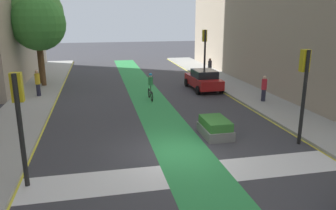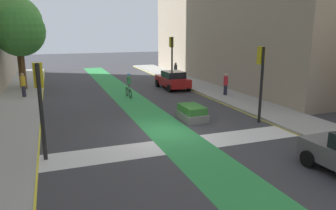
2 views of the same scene
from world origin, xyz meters
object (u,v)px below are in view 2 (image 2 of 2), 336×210
at_px(pedestrian_sidewalk_left_a, 23,85).
at_px(street_tree_near, 16,22).
at_px(traffic_signal_near_left, 40,92).
at_px(median_planter, 192,113).
at_px(traffic_signal_near_right, 261,70).
at_px(pedestrian_sidewalk_right_b, 176,70).
at_px(street_tree_far, 19,31).
at_px(traffic_signal_far_right, 172,51).
at_px(car_red_right_far, 173,80).
at_px(cyclist_in_lane, 129,85).
at_px(pedestrian_sidewalk_right_a, 226,84).

distance_m(pedestrian_sidewalk_left_a, street_tree_near, 6.62).
xyz_separation_m(traffic_signal_near_left, median_planter, (7.89, 3.06, -2.31)).
relative_size(traffic_signal_near_right, pedestrian_sidewalk_right_b, 2.50).
bearing_deg(street_tree_far, traffic_signal_near_right, -49.34).
xyz_separation_m(pedestrian_sidewalk_right_b, street_tree_near, (-14.58, 0.14, 4.70)).
relative_size(traffic_signal_far_right, car_red_right_far, 1.05).
relative_size(traffic_signal_far_right, street_tree_near, 0.57).
distance_m(traffic_signal_near_right, car_red_right_far, 11.62).
height_order(pedestrian_sidewalk_left_a, street_tree_far, street_tree_far).
xyz_separation_m(street_tree_near, street_tree_far, (0.30, -1.03, -0.74)).
xyz_separation_m(pedestrian_sidewalk_left_a, street_tree_near, (-0.45, 4.72, 4.63)).
bearing_deg(street_tree_far, street_tree_near, 106.28).
height_order(street_tree_near, median_planter, street_tree_near).
relative_size(cyclist_in_lane, pedestrian_sidewalk_right_b, 1.11).
relative_size(car_red_right_far, median_planter, 2.11).
distance_m(traffic_signal_near_right, pedestrian_sidewalk_right_b, 16.12).
bearing_deg(traffic_signal_near_left, traffic_signal_near_right, 7.22).
height_order(traffic_signal_near_left, cyclist_in_lane, traffic_signal_near_left).
bearing_deg(street_tree_near, pedestrian_sidewalk_left_a, -84.56).
xyz_separation_m(traffic_signal_near_right, pedestrian_sidewalk_left_a, (-12.78, 11.36, -1.86)).
bearing_deg(street_tree_far, cyclist_in_lane, -37.33).
xyz_separation_m(traffic_signal_far_right, median_planter, (-3.40, -12.13, -2.71)).
height_order(pedestrian_sidewalk_right_a, median_planter, pedestrian_sidewalk_right_a).
height_order(traffic_signal_near_right, street_tree_far, street_tree_far).
height_order(traffic_signal_near_right, median_planter, traffic_signal_near_right).
bearing_deg(cyclist_in_lane, pedestrian_sidewalk_right_a, -19.14).
height_order(pedestrian_sidewalk_left_a, street_tree_near, street_tree_near).
xyz_separation_m(pedestrian_sidewalk_right_a, median_planter, (-5.19, -5.09, -0.60)).
xyz_separation_m(street_tree_far, median_planter, (9.59, -13.42, -4.56)).
xyz_separation_m(car_red_right_far, median_planter, (-2.60, -9.76, -0.40)).
bearing_deg(street_tree_near, traffic_signal_near_left, -83.47).
distance_m(traffic_signal_far_right, pedestrian_sidewalk_right_a, 7.56).
bearing_deg(street_tree_near, street_tree_far, -73.72).
relative_size(traffic_signal_near_right, traffic_signal_far_right, 0.94).
bearing_deg(street_tree_far, car_red_right_far, -16.71).
relative_size(traffic_signal_far_right, cyclist_in_lane, 2.40).
distance_m(street_tree_far, median_planter, 17.11).
bearing_deg(pedestrian_sidewalk_left_a, traffic_signal_far_right, 10.60).
height_order(traffic_signal_near_right, traffic_signal_near_left, traffic_signal_near_right).
height_order(traffic_signal_far_right, street_tree_near, street_tree_near).
relative_size(pedestrian_sidewalk_left_a, median_planter, 0.90).
distance_m(pedestrian_sidewalk_right_a, pedestrian_sidewalk_right_b, 9.23).
bearing_deg(median_planter, car_red_right_far, 75.06).
bearing_deg(traffic_signal_far_right, street_tree_near, 170.11).
bearing_deg(car_red_right_far, traffic_signal_near_right, -86.30).
bearing_deg(pedestrian_sidewalk_left_a, street_tree_far, 92.33).
bearing_deg(median_planter, pedestrian_sidewalk_right_b, 71.85).
bearing_deg(street_tree_near, cyclist_in_lane, -40.77).
bearing_deg(pedestrian_sidewalk_right_a, street_tree_near, 148.18).
xyz_separation_m(pedestrian_sidewalk_right_a, pedestrian_sidewalk_right_b, (-0.50, 9.22, -0.00)).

